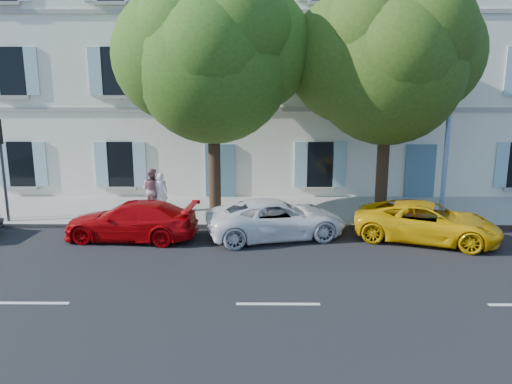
{
  "coord_description": "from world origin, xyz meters",
  "views": [
    {
      "loc": [
        -0.43,
        -15.01,
        5.2
      ],
      "look_at": [
        -0.58,
        2.0,
        1.4
      ],
      "focal_mm": 35.0,
      "sensor_mm": 36.0,
      "label": 1
    }
  ],
  "objects_px": {
    "car_yellow_supercar": "(427,222)",
    "street_lamp": "(454,83)",
    "car_red_coupe": "(131,221)",
    "car_white_coupe": "(276,219)",
    "pedestrian_b": "(152,190)",
    "tree_right": "(388,68)",
    "tree_left": "(213,64)",
    "pedestrian_a": "(161,192)"
  },
  "relations": [
    {
      "from": "car_yellow_supercar",
      "to": "street_lamp",
      "type": "bearing_deg",
      "value": -14.0
    },
    {
      "from": "car_red_coupe",
      "to": "street_lamp",
      "type": "xyz_separation_m",
      "value": [
        10.97,
        1.6,
        4.48
      ]
    },
    {
      "from": "car_white_coupe",
      "to": "car_yellow_supercar",
      "type": "height_order",
      "value": "car_white_coupe"
    },
    {
      "from": "car_white_coupe",
      "to": "pedestrian_b",
      "type": "height_order",
      "value": "pedestrian_b"
    },
    {
      "from": "car_yellow_supercar",
      "to": "tree_right",
      "type": "height_order",
      "value": "tree_right"
    },
    {
      "from": "tree_left",
      "to": "pedestrian_a",
      "type": "distance_m",
      "value": 5.41
    },
    {
      "from": "car_white_coupe",
      "to": "car_yellow_supercar",
      "type": "distance_m",
      "value": 4.98
    },
    {
      "from": "car_white_coupe",
      "to": "tree_left",
      "type": "bearing_deg",
      "value": 35.83
    },
    {
      "from": "car_white_coupe",
      "to": "pedestrian_b",
      "type": "distance_m",
      "value": 5.62
    },
    {
      "from": "street_lamp",
      "to": "pedestrian_b",
      "type": "distance_m",
      "value": 11.77
    },
    {
      "from": "tree_left",
      "to": "pedestrian_b",
      "type": "bearing_deg",
      "value": 159.01
    },
    {
      "from": "car_yellow_supercar",
      "to": "tree_left",
      "type": "height_order",
      "value": "tree_left"
    },
    {
      "from": "tree_right",
      "to": "pedestrian_b",
      "type": "xyz_separation_m",
      "value": [
        -8.85,
        0.62,
        -4.64
      ]
    },
    {
      "from": "car_white_coupe",
      "to": "pedestrian_b",
      "type": "xyz_separation_m",
      "value": [
        -4.81,
        2.88,
        0.36
      ]
    },
    {
      "from": "street_lamp",
      "to": "pedestrian_a",
      "type": "bearing_deg",
      "value": 172.3
    },
    {
      "from": "car_white_coupe",
      "to": "car_yellow_supercar",
      "type": "bearing_deg",
      "value": -107.77
    },
    {
      "from": "car_red_coupe",
      "to": "tree_left",
      "type": "bearing_deg",
      "value": 134.18
    },
    {
      "from": "tree_left",
      "to": "car_yellow_supercar",
      "type": "bearing_deg",
      "value": -17.08
    },
    {
      "from": "car_red_coupe",
      "to": "car_white_coupe",
      "type": "bearing_deg",
      "value": 98.03
    },
    {
      "from": "car_yellow_supercar",
      "to": "pedestrian_a",
      "type": "xyz_separation_m",
      "value": [
        -9.43,
        3.13,
        0.29
      ]
    },
    {
      "from": "car_white_coupe",
      "to": "car_yellow_supercar",
      "type": "relative_size",
      "value": 1.01
    },
    {
      "from": "car_white_coupe",
      "to": "tree_right",
      "type": "xyz_separation_m",
      "value": [
        4.04,
        2.26,
        5.0
      ]
    },
    {
      "from": "car_red_coupe",
      "to": "car_yellow_supercar",
      "type": "height_order",
      "value": "car_yellow_supercar"
    },
    {
      "from": "street_lamp",
      "to": "car_white_coupe",
      "type": "bearing_deg",
      "value": -167.36
    },
    {
      "from": "tree_left",
      "to": "pedestrian_a",
      "type": "height_order",
      "value": "tree_left"
    },
    {
      "from": "tree_left",
      "to": "car_white_coupe",
      "type": "bearing_deg",
      "value": -40.17
    },
    {
      "from": "tree_right",
      "to": "street_lamp",
      "type": "height_order",
      "value": "street_lamp"
    },
    {
      "from": "pedestrian_a",
      "to": "pedestrian_b",
      "type": "xyz_separation_m",
      "value": [
        -0.36,
        0.08,
        0.08
      ]
    },
    {
      "from": "car_yellow_supercar",
      "to": "tree_left",
      "type": "distance_m",
      "value": 9.12
    },
    {
      "from": "car_red_coupe",
      "to": "pedestrian_a",
      "type": "relative_size",
      "value": 2.83
    },
    {
      "from": "car_yellow_supercar",
      "to": "tree_right",
      "type": "xyz_separation_m",
      "value": [
        -0.93,
        2.59,
        5.01
      ]
    },
    {
      "from": "car_red_coupe",
      "to": "car_white_coupe",
      "type": "xyz_separation_m",
      "value": [
        4.86,
        0.23,
        0.01
      ]
    },
    {
      "from": "car_white_coupe",
      "to": "car_red_coupe",
      "type": "bearing_deg",
      "value": 78.69
    },
    {
      "from": "car_yellow_supercar",
      "to": "street_lamp",
      "type": "relative_size",
      "value": 0.53
    },
    {
      "from": "tree_left",
      "to": "pedestrian_a",
      "type": "relative_size",
      "value": 5.6
    },
    {
      "from": "car_white_coupe",
      "to": "tree_right",
      "type": "bearing_deg",
      "value": -74.8
    },
    {
      "from": "tree_right",
      "to": "street_lamp",
      "type": "relative_size",
      "value": 0.98
    },
    {
      "from": "tree_right",
      "to": "pedestrian_a",
      "type": "relative_size",
      "value": 5.5
    },
    {
      "from": "car_white_coupe",
      "to": "street_lamp",
      "type": "relative_size",
      "value": 0.54
    },
    {
      "from": "street_lamp",
      "to": "car_red_coupe",
      "type": "bearing_deg",
      "value": -171.71
    },
    {
      "from": "tree_right",
      "to": "pedestrian_a",
      "type": "distance_m",
      "value": 9.74
    },
    {
      "from": "tree_right",
      "to": "pedestrian_b",
      "type": "height_order",
      "value": "tree_right"
    }
  ]
}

